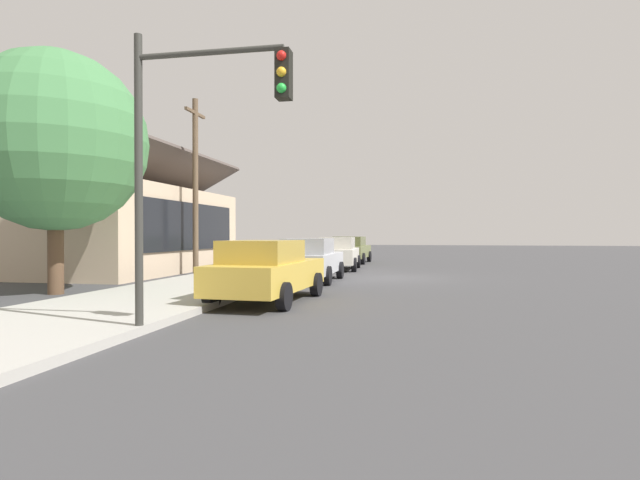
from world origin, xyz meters
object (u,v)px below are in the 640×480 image
at_px(traffic_light_main, 195,131).
at_px(fire_hydrant_red, 307,260).
at_px(shade_tree, 55,142).
at_px(car_ivory, 338,253).
at_px(car_silver, 309,259).
at_px(car_olive, 350,249).
at_px(car_mustard, 267,270).
at_px(utility_pole_wooden, 195,183).

xyz_separation_m(traffic_light_main, fire_hydrant_red, (16.11, 1.66, -2.99)).
bearing_deg(shade_tree, traffic_light_main, -126.79).
xyz_separation_m(car_ivory, traffic_light_main, (-16.41, -0.15, 2.68)).
height_order(car_silver, fire_hydrant_red, car_silver).
bearing_deg(fire_hydrant_red, car_silver, -166.47).
height_order(car_silver, car_ivory, same).
bearing_deg(car_olive, shade_tree, 161.69).
distance_m(car_silver, fire_hydrant_red, 6.11).
relative_size(car_olive, fire_hydrant_red, 6.74).
xyz_separation_m(car_ivory, fire_hydrant_red, (-0.30, 1.51, -0.32)).
bearing_deg(car_silver, car_olive, 0.69).
bearing_deg(traffic_light_main, shade_tree, 53.21).
xyz_separation_m(car_silver, fire_hydrant_red, (5.93, 1.43, -0.32)).
bearing_deg(car_mustard, fire_hydrant_red, 11.01).
relative_size(shade_tree, fire_hydrant_red, 9.90).
height_order(car_silver, utility_pole_wooden, utility_pole_wooden).
height_order(car_ivory, car_olive, same).
xyz_separation_m(car_mustard, fire_hydrant_red, (11.64, 1.55, -0.32)).
relative_size(utility_pole_wooden, fire_hydrant_red, 10.56).
distance_m(car_olive, utility_pole_wooden, 11.79).
relative_size(car_ivory, car_olive, 0.93).
bearing_deg(car_ivory, car_olive, -1.00).
distance_m(car_mustard, car_olive, 17.85).
xyz_separation_m(car_silver, utility_pole_wooden, (2.09, 5.43, 3.11)).
relative_size(shade_tree, traffic_light_main, 1.35).
distance_m(utility_pole_wooden, fire_hydrant_red, 6.52).
bearing_deg(car_mustard, car_olive, 4.16).
distance_m(car_olive, traffic_light_main, 22.48).
relative_size(car_olive, shade_tree, 0.68).
bearing_deg(car_mustard, traffic_light_main, -175.22).
xyz_separation_m(car_olive, fire_hydrant_red, (-6.20, 1.32, -0.32)).
height_order(car_ivory, fire_hydrant_red, car_ivory).
bearing_deg(car_ivory, traffic_light_main, 177.65).
height_order(shade_tree, fire_hydrant_red, shade_tree).
bearing_deg(shade_tree, car_ivory, -29.56).
distance_m(car_silver, traffic_light_main, 10.53).
bearing_deg(fire_hydrant_red, utility_pole_wooden, 133.88).
xyz_separation_m(car_silver, car_olive, (12.14, 0.11, 0.00)).
relative_size(car_mustard, shade_tree, 0.67).
distance_m(car_ivory, fire_hydrant_red, 1.57).
height_order(utility_pole_wooden, fire_hydrant_red, utility_pole_wooden).
bearing_deg(car_ivory, utility_pole_wooden, 124.06).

